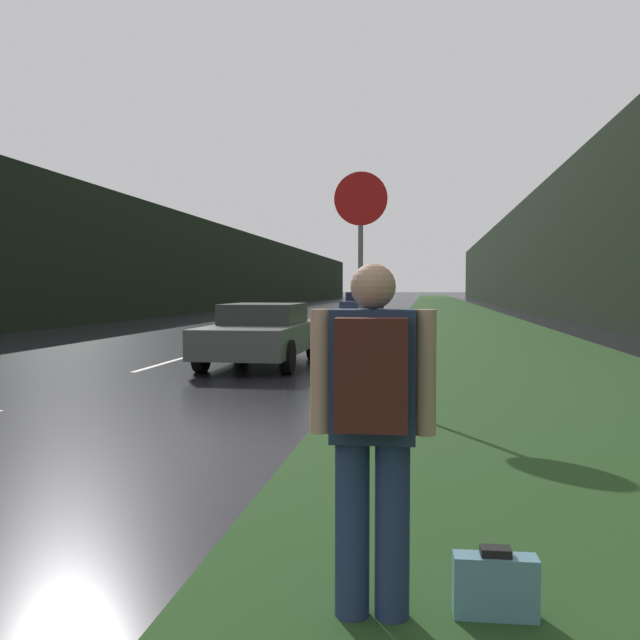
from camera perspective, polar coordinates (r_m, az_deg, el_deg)
The scene contains 12 objects.
grass_verge at distance 39.42m, azimuth 11.45°, elevation 0.34°, with size 6.00×240.00×0.02m, color #26471E.
lane_stripe_c at distance 14.55m, azimuth -13.06°, elevation -3.59°, with size 0.12×3.00×0.01m, color silver.
lane_stripe_d at distance 21.17m, azimuth -5.96°, elevation -1.59°, with size 0.12×3.00×0.01m, color silver.
lane_stripe_e at distance 27.98m, azimuth -2.28°, elevation -0.55°, with size 0.12×3.00×0.01m, color silver.
lane_stripe_f at distance 34.87m, azimuth -0.05°, elevation 0.09°, with size 0.12×3.00×0.01m, color silver.
treeline_far_side at distance 51.78m, azimuth -8.66°, elevation 4.33°, with size 2.00×140.00×6.21m, color black.
treeline_near_side at distance 50.01m, azimuth 17.89°, elevation 5.23°, with size 2.00×140.00×7.84m, color black.
stop_sign at distance 9.59m, azimuth 3.44°, elevation 5.28°, with size 0.75×0.07×3.21m.
hitchhiker_with_backpack at distance 3.17m, azimuth 4.42°, elevation -8.27°, with size 0.59×0.42×1.69m.
suitcase at distance 3.52m, azimuth 14.54°, elevation -20.96°, with size 0.40×0.14×0.35m.
car_passing_near at distance 14.01m, azimuth -4.89°, elevation -1.10°, with size 1.86×4.46×1.26m.
car_passing_far at distance 36.21m, azimuth 3.62°, elevation 1.29°, with size 2.04×4.65×1.38m.
Camera 1 is at (5.42, 0.65, 1.57)m, focal length 38.00 mm.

